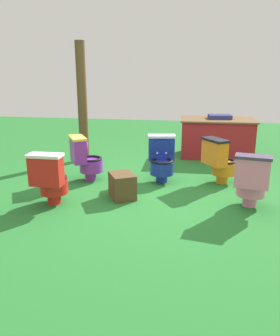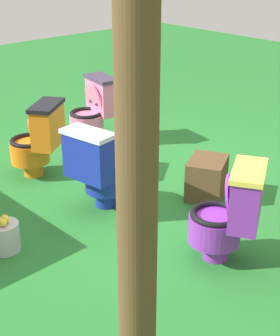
# 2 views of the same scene
# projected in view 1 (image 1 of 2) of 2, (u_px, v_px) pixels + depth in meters

# --- Properties ---
(ground) EXTENTS (14.00, 14.00, 0.00)m
(ground) POSITION_uv_depth(u_px,v_px,m) (155.00, 190.00, 5.06)
(ground) COLOR #26752D
(toilet_red) EXTENTS (0.43, 0.49, 0.73)m
(toilet_red) POSITION_uv_depth(u_px,v_px,m) (50.00, 178.00, 4.41)
(toilet_red) COLOR red
(toilet_red) RESTS_ON ground
(toilet_orange) EXTENTS (0.63, 0.62, 0.73)m
(toilet_orange) POSITION_uv_depth(u_px,v_px,m) (220.00, 160.00, 5.26)
(toilet_orange) COLOR orange
(toilet_orange) RESTS_ON ground
(toilet_purple) EXTENTS (0.63, 0.60, 0.73)m
(toilet_purple) POSITION_uv_depth(u_px,v_px,m) (85.00, 158.00, 5.40)
(toilet_purple) COLOR purple
(toilet_purple) RESTS_ON ground
(toilet_pink) EXTENTS (0.48, 0.55, 0.73)m
(toilet_pink) POSITION_uv_depth(u_px,v_px,m) (251.00, 180.00, 4.33)
(toilet_pink) COLOR pink
(toilet_pink) RESTS_ON ground
(toilet_blue) EXTENTS (0.48, 0.55, 0.73)m
(toilet_blue) POSITION_uv_depth(u_px,v_px,m) (162.00, 158.00, 5.39)
(toilet_blue) COLOR #192D9E
(toilet_blue) RESTS_ON ground
(vendor_table) EXTENTS (1.48, 0.89, 0.85)m
(vendor_table) POSITION_uv_depth(u_px,v_px,m) (217.00, 137.00, 6.90)
(vendor_table) COLOR maroon
(vendor_table) RESTS_ON ground
(wooden_post) EXTENTS (0.18, 0.18, 2.23)m
(wooden_post) POSITION_uv_depth(u_px,v_px,m) (82.00, 103.00, 6.44)
(wooden_post) COLOR brown
(wooden_post) RESTS_ON ground
(small_crate) EXTENTS (0.46, 0.49, 0.35)m
(small_crate) POSITION_uv_depth(u_px,v_px,m) (122.00, 186.00, 4.73)
(small_crate) COLOR brown
(small_crate) RESTS_ON ground
(lemon_bucket) EXTENTS (0.22, 0.22, 0.28)m
(lemon_bucket) POSITION_uv_depth(u_px,v_px,m) (165.00, 159.00, 6.33)
(lemon_bucket) COLOR #B7B7BF
(lemon_bucket) RESTS_ON ground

